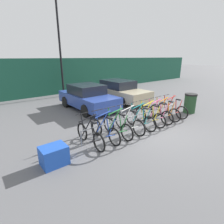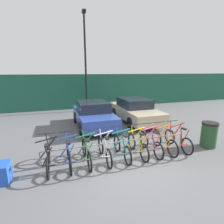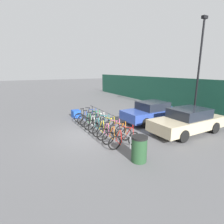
% 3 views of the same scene
% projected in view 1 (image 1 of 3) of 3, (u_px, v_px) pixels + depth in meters
% --- Properties ---
extents(ground_plane, '(120.00, 120.00, 0.00)m').
position_uv_depth(ground_plane, '(151.00, 131.00, 7.10)').
color(ground_plane, '#59595B').
extents(hoarding_wall, '(36.00, 0.16, 2.79)m').
position_uv_depth(hoarding_wall, '(56.00, 77.00, 13.73)').
color(hoarding_wall, '#19513D').
rests_on(hoarding_wall, ground).
extents(bike_rack, '(5.37, 0.04, 0.57)m').
position_uv_depth(bike_rack, '(137.00, 116.00, 7.36)').
color(bike_rack, gray).
rests_on(bike_rack, ground).
extents(bicycle_black, '(0.68, 1.71, 1.05)m').
position_uv_depth(bicycle_black, '(90.00, 135.00, 5.84)').
color(bicycle_black, black).
rests_on(bicycle_black, ground).
extents(bicycle_blue, '(0.68, 1.71, 1.05)m').
position_uv_depth(bicycle_blue, '(105.00, 131.00, 6.22)').
color(bicycle_blue, black).
rests_on(bicycle_blue, ground).
extents(bicycle_green, '(0.68, 1.71, 1.05)m').
position_uv_depth(bicycle_green, '(117.00, 127.00, 6.56)').
color(bicycle_green, black).
rests_on(bicycle_green, ground).
extents(bicycle_white, '(0.68, 1.71, 1.05)m').
position_uv_depth(bicycle_white, '(129.00, 123.00, 6.94)').
color(bicycle_white, black).
rests_on(bicycle_white, ground).
extents(bicycle_teal, '(0.68, 1.71, 1.05)m').
position_uv_depth(bicycle_teal, '(140.00, 120.00, 7.32)').
color(bicycle_teal, black).
rests_on(bicycle_teal, ground).
extents(bicycle_yellow, '(0.68, 1.71, 1.05)m').
position_uv_depth(bicycle_yellow, '(149.00, 117.00, 7.68)').
color(bicycle_yellow, black).
rests_on(bicycle_yellow, ground).
extents(bicycle_pink, '(0.68, 1.71, 1.05)m').
position_uv_depth(bicycle_pink, '(157.00, 114.00, 8.01)').
color(bicycle_pink, black).
rests_on(bicycle_pink, ground).
extents(bicycle_orange, '(0.68, 1.71, 1.05)m').
position_uv_depth(bicycle_orange, '(165.00, 112.00, 8.36)').
color(bicycle_orange, black).
rests_on(bicycle_orange, ground).
extents(bicycle_red, '(0.68, 1.71, 1.05)m').
position_uv_depth(bicycle_red, '(172.00, 109.00, 8.73)').
color(bicycle_red, black).
rests_on(bicycle_red, ground).
extents(car_blue, '(1.91, 4.00, 1.40)m').
position_uv_depth(car_blue, '(88.00, 97.00, 9.98)').
color(car_blue, '#2D479E').
rests_on(car_blue, ground).
extents(car_beige, '(1.91, 4.50, 1.40)m').
position_uv_depth(car_beige, '(119.00, 91.00, 11.80)').
color(car_beige, '#C1B28E').
rests_on(car_beige, ground).
extents(lamp_post, '(0.24, 0.44, 7.16)m').
position_uv_depth(lamp_post, '(59.00, 41.00, 12.25)').
color(lamp_post, black).
rests_on(lamp_post, ground).
extents(trash_bin, '(0.63, 0.63, 1.03)m').
position_uv_depth(trash_bin, '(190.00, 103.00, 9.34)').
color(trash_bin, '#234728').
rests_on(trash_bin, ground).
extents(cargo_crate, '(0.70, 0.56, 0.55)m').
position_uv_depth(cargo_crate, '(54.00, 155.00, 4.85)').
color(cargo_crate, blue).
rests_on(cargo_crate, ground).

